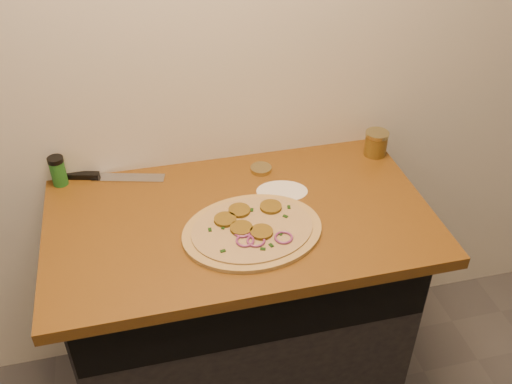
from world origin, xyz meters
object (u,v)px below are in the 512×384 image
object	(u,v)px
chefs_knife	(103,177)
spice_shaker	(58,171)
salsa_jar	(376,143)
pizza	(252,230)

from	to	relation	value
chefs_knife	spice_shaker	world-z (taller)	spice_shaker
salsa_jar	spice_shaker	size ratio (longest dim) A/B	0.87
spice_shaker	chefs_knife	bearing A→B (deg)	0.40
chefs_knife	salsa_jar	world-z (taller)	salsa_jar
spice_shaker	salsa_jar	bearing A→B (deg)	-3.79
pizza	spice_shaker	world-z (taller)	spice_shaker
salsa_jar	spice_shaker	xyz separation A→B (m)	(-1.10, 0.07, 0.01)
chefs_knife	spice_shaker	bearing A→B (deg)	-179.60
pizza	chefs_knife	size ratio (longest dim) A/B	1.29
pizza	spice_shaker	size ratio (longest dim) A/B	4.38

